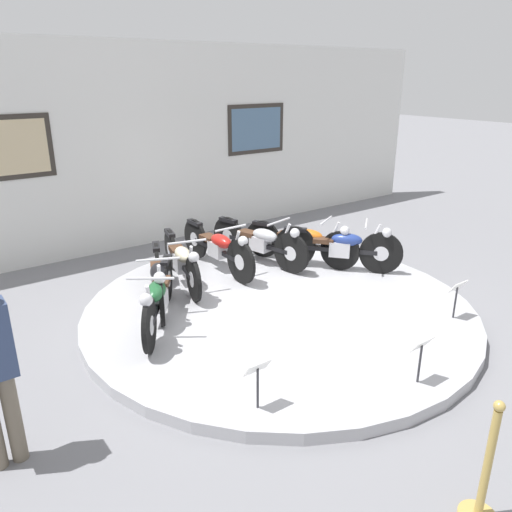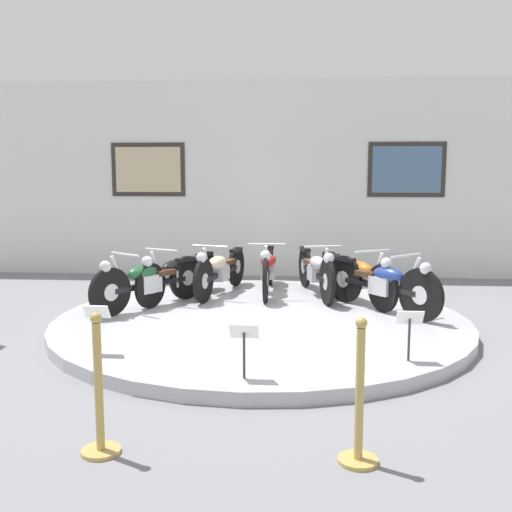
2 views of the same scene
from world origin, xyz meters
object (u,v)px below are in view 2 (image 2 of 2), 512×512
info_placard_front_left (97,318)px  info_placard_front_right (410,324)px  motorcycle_blue (382,282)px  motorcycle_black (178,274)px  stanchion_post_right_of_entry (359,415)px  motorcycle_cream (220,269)px  motorcycle_orange (357,275)px  stanchion_post_left_of_entry (99,407)px  motorcycle_silver (316,270)px  motorcycle_green (148,280)px  motorcycle_red (268,267)px  info_placard_front_centre (244,339)px

info_placard_front_left → info_placard_front_right: (3.12, 0.00, 0.00)m
motorcycle_blue → info_placard_front_left: motorcycle_blue is taller
motorcycle_black → motorcycle_blue: size_ratio=1.15×
stanchion_post_right_of_entry → motorcycle_cream: bearing=108.4°
motorcycle_orange → info_placard_front_left: motorcycle_orange is taller
motorcycle_orange → stanchion_post_left_of_entry: bearing=-116.0°
info_placard_front_left → motorcycle_black: bearing=83.9°
motorcycle_black → motorcycle_silver: motorcycle_silver is taller
motorcycle_green → motorcycle_silver: (2.28, 0.97, 0.01)m
motorcycle_red → info_placard_front_left: size_ratio=3.94×
motorcycle_black → stanchion_post_left_of_entry: 4.50m
info_placard_front_left → stanchion_post_right_of_entry: (2.46, -1.85, -0.16)m
motorcycle_green → info_placard_front_left: motorcycle_green is taller
motorcycle_silver → info_placard_front_right: size_ratio=3.84×
motorcycle_blue → info_placard_front_right: (-0.00, -2.06, -0.03)m
stanchion_post_left_of_entry → motorcycle_orange: bearing=64.0°
motorcycle_red → stanchion_post_left_of_entry: stanchion_post_left_of_entry is taller
info_placard_front_centre → stanchion_post_right_of_entry: (0.90, -1.23, -0.16)m
motorcycle_blue → info_placard_front_left: bearing=-146.5°
stanchion_post_left_of_entry → stanchion_post_right_of_entry: (1.81, 0.00, 0.00)m
stanchion_post_left_of_entry → motorcycle_blue: bearing=57.8°
motorcycle_red → stanchion_post_right_of_entry: (0.90, -5.03, -0.19)m
motorcycle_black → stanchion_post_left_of_entry: size_ratio=1.78×
info_placard_front_centre → stanchion_post_right_of_entry: size_ratio=0.50×
motorcycle_black → motorcycle_orange: (2.56, 0.00, 0.01)m
motorcycle_black → info_placard_front_left: (-0.28, -2.63, -0.01)m
stanchion_post_left_of_entry → stanchion_post_right_of_entry: bearing=0.0°
motorcycle_black → motorcycle_cream: size_ratio=0.94×
motorcycle_black → motorcycle_silver: bearing=11.4°
motorcycle_silver → stanchion_post_left_of_entry: stanchion_post_left_of_entry is taller
motorcycle_black → info_placard_front_right: bearing=-42.8°
info_placard_front_right → stanchion_post_left_of_entry: bearing=-143.0°
motorcycle_black → stanchion_post_right_of_entry: stanchion_post_right_of_entry is taller
motorcycle_cream → stanchion_post_right_of_entry: bearing=-71.6°
motorcycle_red → motorcycle_blue: (1.56, -1.11, -0.00)m
motorcycle_black → stanchion_post_right_of_entry: 4.99m
stanchion_post_left_of_entry → motorcycle_green: bearing=99.6°
motorcycle_red → stanchion_post_right_of_entry: bearing=-79.8°
info_placard_front_centre → stanchion_post_left_of_entry: 1.53m
motorcycle_cream → info_placard_front_right: size_ratio=3.78×
motorcycle_black → motorcycle_silver: 2.04m
motorcycle_green → info_placard_front_left: 2.06m
info_placard_front_right → stanchion_post_left_of_entry: size_ratio=0.50×
motorcycle_green → info_placard_front_right: motorcycle_green is taller
motorcycle_red → info_placard_front_centre: size_ratio=3.94×
stanchion_post_right_of_entry → info_placard_front_left: bearing=143.0°
motorcycle_orange → motorcycle_red: bearing=156.9°
motorcycle_silver → info_placard_front_left: motorcycle_silver is taller
motorcycle_cream → motorcycle_orange: (2.00, -0.40, 0.00)m
motorcycle_cream → stanchion_post_right_of_entry: size_ratio=1.89×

